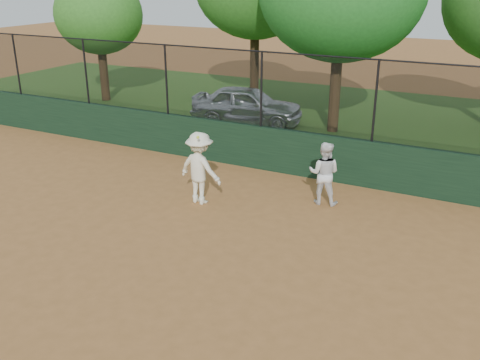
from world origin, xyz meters
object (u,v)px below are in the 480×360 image
at_px(parked_car, 247,105).
at_px(player_second, 324,173).
at_px(player_main, 200,168).
at_px(tree_0, 98,15).

distance_m(parked_car, player_second, 7.31).
xyz_separation_m(parked_car, player_main, (2.16, -6.84, 0.19)).
bearing_deg(tree_0, player_second, -27.92).
bearing_deg(parked_car, tree_0, 74.15).
bearing_deg(player_main, tree_0, 140.72).
xyz_separation_m(player_second, player_main, (-2.57, -1.27, 0.11)).
bearing_deg(player_main, player_second, 26.21).
height_order(player_main, tree_0, tree_0).
xyz_separation_m(player_main, tree_0, (-9.14, 7.47, 2.62)).
relative_size(player_second, tree_0, 0.29).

